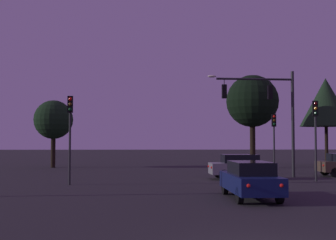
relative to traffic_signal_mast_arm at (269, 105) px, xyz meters
The scene contains 10 objects.
ground_plane 8.62m from the traffic_signal_mast_arm, 136.43° to the left, with size 168.00×168.00×0.00m, color #262326.
traffic_signal_mast_arm is the anchor object (origin of this frame).
traffic_light_corner_left 3.88m from the traffic_signal_mast_arm, 58.58° to the right, with size 0.34×0.37×4.70m.
traffic_light_corner_right 13.00m from the traffic_signal_mast_arm, 159.36° to the right, with size 0.34×0.37×4.78m.
traffic_light_median 3.90m from the traffic_signal_mast_arm, 69.83° to the left, with size 0.31×0.36×4.29m.
car_nearside_lane 11.93m from the traffic_signal_mast_arm, 109.10° to the right, with size 1.79×4.63×1.52m.
car_crossing_left 4.69m from the traffic_signal_mast_arm, 146.98° to the right, with size 4.07×1.83×1.52m.
tree_behind_sign 15.89m from the traffic_signal_mast_arm, 55.51° to the left, with size 4.91×4.91×8.34m.
tree_left_far 10.15m from the traffic_signal_mast_arm, 83.24° to the left, with size 4.58×4.58×8.14m.
tree_center_horizon 19.70m from the traffic_signal_mast_arm, 146.06° to the left, with size 3.43×3.43×5.94m.
Camera 1 is at (-2.53, -9.27, 2.37)m, focal length 47.79 mm.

